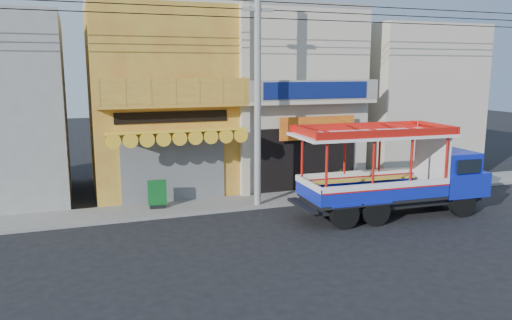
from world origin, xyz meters
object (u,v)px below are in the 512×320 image
Objects in this scene: potted_plant_c at (353,179)px; potted_plant_b at (333,184)px; songthaew_truck at (404,172)px; potted_plant_a at (334,179)px; green_sign at (157,196)px; utility_pole at (261,79)px.

potted_plant_b is at bearing -33.61° from potted_plant_c.
songthaew_truck is 8.53× the size of potted_plant_b.
songthaew_truck reaches higher than potted_plant_b.
potted_plant_b is (-0.50, -0.84, -0.01)m from potted_plant_a.
green_sign is 1.27× the size of potted_plant_b.
potted_plant_b is (3.46, 0.42, -4.48)m from utility_pole.
green_sign reaches higher than potted_plant_b.
potted_plant_a reaches higher than potted_plant_b.
songthaew_truck is at bearing -30.23° from utility_pole.
potted_plant_a is at bearing 100.37° from songthaew_truck.
songthaew_truck is at bearing 27.74° from potted_plant_c.
potted_plant_c is (4.83, 1.11, -4.49)m from utility_pole.
utility_pole is 6.40m from songthaew_truck.
potted_plant_a reaches higher than potted_plant_c.
green_sign reaches higher than potted_plant_c.
utility_pole is 32.90× the size of potted_plant_c.
utility_pole is 25.49× the size of green_sign.
green_sign is (-8.66, 3.56, -1.06)m from songthaew_truck.
potted_plant_b is at bearing 6.98° from utility_pole.
songthaew_truck is 4.00m from potted_plant_c.
utility_pole reaches higher than potted_plant_b.
songthaew_truck reaches higher than green_sign.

